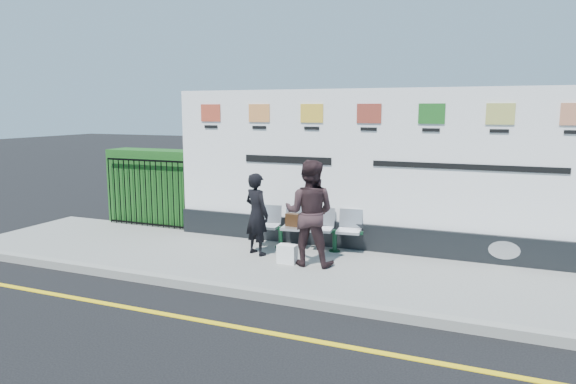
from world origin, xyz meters
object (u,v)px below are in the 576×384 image
at_px(bench, 307,238).
at_px(woman_left, 257,214).
at_px(woman_right, 310,213).
at_px(billboard, 368,181).

bearing_deg(bench, woman_left, -145.78).
relative_size(bench, woman_left, 1.34).
bearing_deg(woman_right, woman_left, -16.85).
xyz_separation_m(billboard, woman_right, (-0.68, -1.33, -0.40)).
bearing_deg(woman_right, billboard, -122.42).
height_order(billboard, woman_right, billboard).
relative_size(woman_left, woman_right, 0.83).
xyz_separation_m(bench, woman_left, (-0.74, -0.65, 0.53)).
xyz_separation_m(woman_left, woman_right, (1.10, -0.22, 0.15)).
height_order(billboard, woman_left, billboard).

